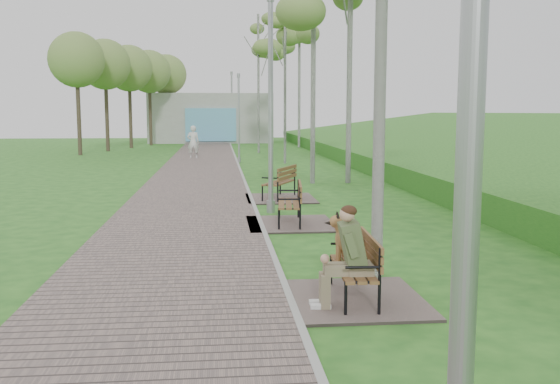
% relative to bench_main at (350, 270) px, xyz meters
% --- Properties ---
extents(walkway, '(3.50, 67.00, 0.04)m').
position_rel_bench_main_xyz_m(walkway, '(-2.54, 15.05, -0.42)').
color(walkway, '#61524E').
rests_on(walkway, ground).
extents(kerb, '(0.10, 67.00, 0.05)m').
position_rel_bench_main_xyz_m(kerb, '(-0.79, 15.05, -0.41)').
color(kerb, '#999993').
rests_on(kerb, ground).
extents(building_north, '(10.00, 5.20, 4.00)m').
position_rel_bench_main_xyz_m(building_north, '(-2.29, 44.52, 1.56)').
color(building_north, '#9E9E99').
rests_on(building_north, ground).
extents(bench_main, '(1.79, 1.99, 1.56)m').
position_rel_bench_main_xyz_m(bench_main, '(0.00, 0.00, 0.00)').
color(bench_main, '#61524E').
rests_on(bench_main, ground).
extents(bench_second, '(1.93, 2.15, 1.19)m').
position_rel_bench_main_xyz_m(bench_second, '(-0.16, 5.77, -0.22)').
color(bench_second, '#61524E').
rests_on(bench_second, ground).
extents(bench_third, '(1.96, 2.18, 1.21)m').
position_rel_bench_main_xyz_m(bench_third, '(0.02, 9.90, -0.21)').
color(bench_third, '#61524E').
rests_on(bench_third, ground).
extents(lamp_post_near, '(0.20, 0.20, 5.29)m').
position_rel_bench_main_xyz_m(lamp_post_near, '(-0.60, -5.25, 2.04)').
color(lamp_post_near, '#989BA0').
rests_on(lamp_post_near, ground).
extents(lamp_post_second, '(0.21, 0.21, 5.44)m').
position_rel_bench_main_xyz_m(lamp_post_second, '(-0.43, 7.50, 2.10)').
color(lamp_post_second, '#989BA0').
rests_on(lamp_post_second, ground).
extents(lamp_post_third, '(0.17, 0.17, 4.40)m').
position_rel_bench_main_xyz_m(lamp_post_third, '(-0.69, 23.25, 1.62)').
color(lamp_post_third, '#989BA0').
rests_on(lamp_post_third, ground).
extents(lamp_post_far, '(0.22, 0.22, 5.73)m').
position_rel_bench_main_xyz_m(lamp_post_far, '(-0.59, 42.92, 2.24)').
color(lamp_post_far, '#989BA0').
rests_on(lamp_post_far, ground).
extents(pedestrian_near, '(0.66, 0.44, 1.79)m').
position_rel_bench_main_xyz_m(pedestrian_near, '(-3.07, 26.00, 0.46)').
color(pedestrian_near, silver).
rests_on(pedestrian_near, ground).
extents(pedestrian_far, '(0.98, 0.85, 1.75)m').
position_rel_bench_main_xyz_m(pedestrian_far, '(-1.63, 42.26, 0.44)').
color(pedestrian_far, gray).
rests_on(pedestrian_far, ground).
extents(birch_far_b, '(2.26, 2.26, 8.29)m').
position_rel_bench_main_xyz_m(birch_far_b, '(1.53, 22.45, 6.07)').
color(birch_far_b, silver).
rests_on(birch_far_b, ground).
extents(birch_distant_a, '(2.28, 2.28, 8.71)m').
position_rel_bench_main_xyz_m(birch_distant_a, '(0.77, 30.53, 6.40)').
color(birch_distant_a, silver).
rests_on(birch_distant_a, ground).
extents(birch_distant_b, '(2.99, 2.99, 11.04)m').
position_rel_bench_main_xyz_m(birch_distant_b, '(4.02, 36.20, 8.23)').
color(birch_distant_b, silver).
rests_on(birch_distant_b, ground).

